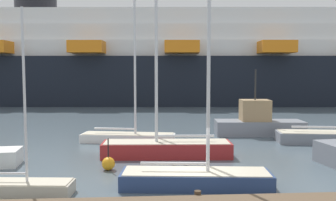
% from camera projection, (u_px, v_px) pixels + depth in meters
% --- Properties ---
extents(ground_plane, '(600.00, 600.00, 0.00)m').
position_uv_depth(ground_plane, '(188.00, 185.00, 15.18)').
color(ground_plane, '#4C5B66').
extents(sailboat_0, '(4.26, 1.49, 7.23)m').
position_uv_depth(sailboat_0, '(19.00, 186.00, 13.90)').
color(sailboat_0, '#BCB29E').
rests_on(sailboat_0, ground_plane).
extents(sailboat_1, '(6.58, 2.66, 10.98)m').
position_uv_depth(sailboat_1, '(128.00, 135.00, 24.55)').
color(sailboat_1, white).
rests_on(sailboat_1, ground_plane).
extents(sailboat_2, '(6.34, 2.25, 10.07)m').
position_uv_depth(sailboat_2, '(196.00, 176.00, 14.81)').
color(sailboat_2, navy).
rests_on(sailboat_2, ground_plane).
extents(sailboat_4, '(7.64, 3.08, 13.56)m').
position_uv_depth(sailboat_4, '(333.00, 134.00, 24.22)').
color(sailboat_4, gray).
rests_on(sailboat_4, ground_plane).
extents(sailboat_5, '(7.35, 2.16, 12.04)m').
position_uv_depth(sailboat_5, '(166.00, 146.00, 20.25)').
color(sailboat_5, maroon).
rests_on(sailboat_5, ground_plane).
extents(fishing_boat_2, '(6.81, 2.75, 5.05)m').
position_uv_depth(fishing_boat_2, '(258.00, 123.00, 27.44)').
color(fishing_boat_2, gray).
rests_on(fishing_boat_2, ground_plane).
extents(channel_buoy_1, '(0.64, 0.64, 1.56)m').
position_uv_depth(channel_buoy_1, '(108.00, 163.00, 17.46)').
color(channel_buoy_1, orange).
rests_on(channel_buoy_1, ground_plane).
extents(cruise_ship, '(131.51, 27.80, 20.76)m').
position_uv_depth(cruise_ship, '(178.00, 62.00, 58.72)').
color(cruise_ship, black).
rests_on(cruise_ship, ground_plane).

